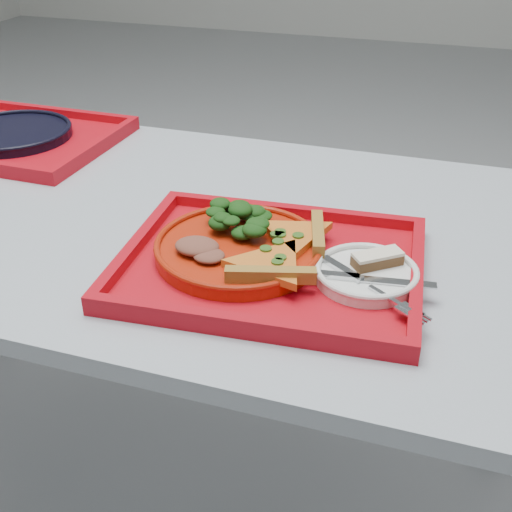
% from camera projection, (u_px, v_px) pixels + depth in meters
% --- Properties ---
extents(ground, '(10.00, 10.00, 0.00)m').
position_uv_depth(ground, '(172.00, 487.00, 1.55)').
color(ground, gray).
rests_on(ground, ground).
extents(table, '(1.60, 0.80, 0.75)m').
position_uv_depth(table, '(148.00, 244.00, 1.20)').
color(table, '#99A2AB').
rests_on(table, ground).
extents(tray_main, '(0.48, 0.38, 0.01)m').
position_uv_depth(tray_main, '(271.00, 267.00, 0.98)').
color(tray_main, '#AE0914').
rests_on(tray_main, table).
extents(tray_far, '(0.46, 0.36, 0.01)m').
position_uv_depth(tray_far, '(14.00, 140.00, 1.44)').
color(tray_far, '#AE0914').
rests_on(tray_far, table).
extents(dinner_plate, '(0.26, 0.26, 0.02)m').
position_uv_depth(dinner_plate, '(239.00, 250.00, 0.99)').
color(dinner_plate, '#A7200B').
rests_on(dinner_plate, tray_main).
extents(side_plate, '(0.15, 0.15, 0.01)m').
position_uv_depth(side_plate, '(366.00, 276.00, 0.93)').
color(side_plate, white).
rests_on(side_plate, tray_main).
extents(navy_plate, '(0.26, 0.26, 0.02)m').
position_uv_depth(navy_plate, '(13.00, 134.00, 1.44)').
color(navy_plate, black).
rests_on(navy_plate, tray_far).
extents(pizza_slice_a, '(0.16, 0.17, 0.02)m').
position_uv_depth(pizza_slice_a, '(271.00, 261.00, 0.93)').
color(pizza_slice_a, orange).
rests_on(pizza_slice_a, dinner_plate).
extents(pizza_slice_b, '(0.16, 0.15, 0.02)m').
position_uv_depth(pizza_slice_b, '(296.00, 232.00, 1.00)').
color(pizza_slice_b, orange).
rests_on(pizza_slice_b, dinner_plate).
extents(salad_heap, '(0.09, 0.08, 0.05)m').
position_uv_depth(salad_heap, '(237.00, 215.00, 1.02)').
color(salad_heap, black).
rests_on(salad_heap, dinner_plate).
extents(meat_portion, '(0.07, 0.06, 0.02)m').
position_uv_depth(meat_portion, '(197.00, 246.00, 0.96)').
color(meat_portion, brown).
rests_on(meat_portion, dinner_plate).
extents(dessert_bar, '(0.08, 0.07, 0.02)m').
position_uv_depth(dessert_bar, '(377.00, 259.00, 0.94)').
color(dessert_bar, '#53301B').
rests_on(dessert_bar, side_plate).
extents(knife, '(0.19, 0.04, 0.01)m').
position_uv_depth(knife, '(370.00, 279.00, 0.91)').
color(knife, silver).
rests_on(knife, side_plate).
extents(fork, '(0.16, 0.12, 0.01)m').
position_uv_depth(fork, '(369.00, 285.00, 0.89)').
color(fork, silver).
rests_on(fork, side_plate).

